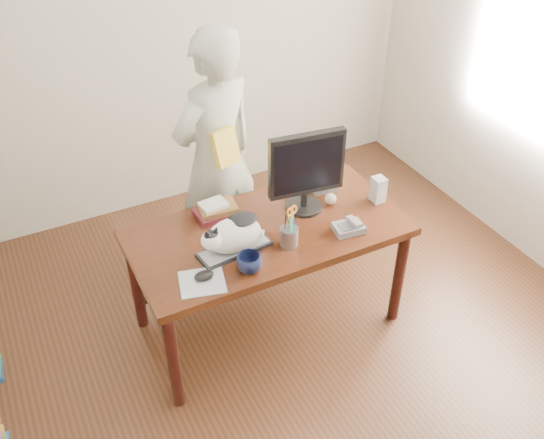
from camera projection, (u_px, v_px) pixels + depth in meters
The scene contains 16 objects.
room at pixel (327, 195), 2.72m from camera, with size 4.50×4.50×4.50m.
desk at pixel (262, 241), 3.65m from camera, with size 1.60×0.80×0.75m.
keyboard at pixel (235, 249), 3.34m from camera, with size 0.43×0.21×0.02m.
cat at pixel (232, 234), 3.27m from camera, with size 0.41×0.24×0.23m.
monitor at pixel (306, 168), 3.49m from camera, with size 0.46×0.25×0.51m.
pen_cup at pixel (289, 235), 3.35m from camera, with size 0.13×0.13×0.26m.
mousepad at pixel (202, 282), 3.14m from camera, with size 0.28×0.26×0.01m.
mouse at pixel (204, 275), 3.15m from camera, with size 0.12×0.09×0.04m.
coffee_mug at pixel (249, 263), 3.18m from camera, with size 0.13×0.13×0.11m, color black.
phone at pixel (349, 227), 3.48m from camera, with size 0.18×0.15×0.08m.
speaker at pixel (378, 189), 3.69m from camera, with size 0.07×0.08×0.16m.
baseball at pixel (331, 199), 3.69m from camera, with size 0.07×0.07×0.07m.
book_stack at pixel (216, 210), 3.59m from camera, with size 0.25×0.19×0.09m.
calculator at pixel (321, 182), 3.85m from camera, with size 0.18×0.22×0.06m.
person at pixel (216, 159), 3.89m from camera, with size 0.64×0.42×1.75m, color silver.
held_book at pixel (226, 147), 3.67m from camera, with size 0.19×0.14×0.23m.
Camera 1 is at (-1.24, -1.89, 2.88)m, focal length 40.00 mm.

